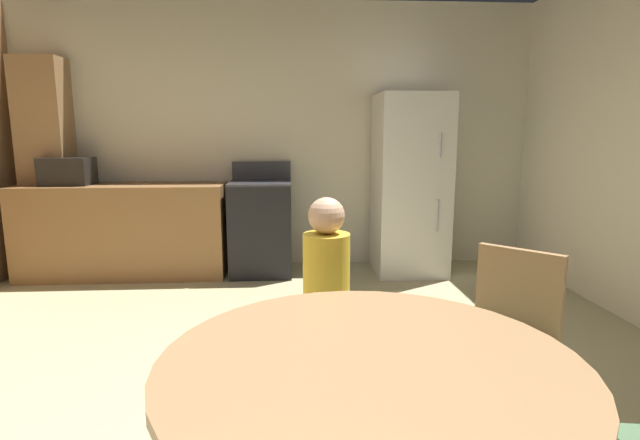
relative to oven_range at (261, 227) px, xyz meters
name	(u,v)px	position (x,y,z in m)	size (l,w,h in m)	color
wall_back	(278,137)	(0.18, 0.40, 0.88)	(5.55, 0.12, 2.70)	beige
kitchen_counter	(125,230)	(-1.32, 0.00, -0.02)	(1.95, 0.60, 0.90)	olive
pantry_column	(49,168)	(-2.08, 0.18, 0.58)	(0.44, 0.36, 2.10)	#9E754C
oven_range	(261,227)	(0.00, 0.00, 0.00)	(0.60, 0.60, 1.10)	black
refrigerator	(410,185)	(1.48, -0.05, 0.41)	(0.68, 0.68, 1.76)	silver
microwave	(68,171)	(-1.82, 0.00, 0.56)	(0.44, 0.32, 0.26)	black
dining_table	(369,411)	(0.51, -3.51, 0.13)	(1.18, 1.18, 0.76)	#9E754C
chair_northeast	(506,335)	(1.23, -2.80, 0.03)	(0.57, 0.57, 0.87)	#9E754C
person_child	(326,304)	(0.46, -2.57, 0.11)	(0.23, 0.23, 1.09)	#3D4C84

